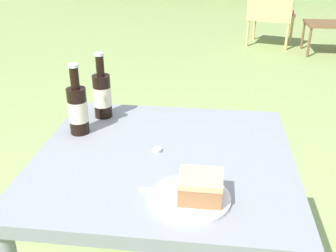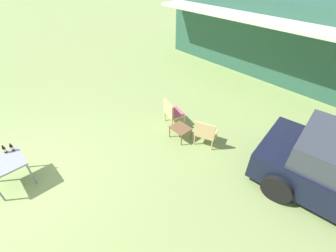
{
  "view_description": "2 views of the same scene",
  "coord_description": "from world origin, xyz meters",
  "px_view_note": "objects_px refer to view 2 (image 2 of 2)",
  "views": [
    {
      "loc": [
        0.14,
        -1.05,
        1.32
      ],
      "look_at": [
        0.0,
        0.1,
        0.76
      ],
      "focal_mm": 42.0,
      "sensor_mm": 36.0,
      "label": 1
    },
    {
      "loc": [
        4.96,
        0.36,
        4.39
      ],
      "look_at": [
        1.68,
        3.38,
        0.9
      ],
      "focal_mm": 24.0,
      "sensor_mm": 36.0,
      "label": 2
    }
  ],
  "objects_px": {
    "garden_side_table": "(181,129)",
    "cola_bottle_near": "(4,150)",
    "cola_bottle_far": "(12,148)",
    "patio_table": "(5,164)",
    "wicker_chair_cushioned": "(173,112)",
    "wicker_chair_plain": "(206,132)"
  },
  "relations": [
    {
      "from": "wicker_chair_cushioned",
      "to": "patio_table",
      "type": "distance_m",
      "value": 4.45
    },
    {
      "from": "wicker_chair_cushioned",
      "to": "wicker_chair_plain",
      "type": "height_order",
      "value": "same"
    },
    {
      "from": "wicker_chair_cushioned",
      "to": "garden_side_table",
      "type": "xyz_separation_m",
      "value": [
        0.66,
        -0.32,
        -0.11
      ]
    },
    {
      "from": "wicker_chair_plain",
      "to": "cola_bottle_far",
      "type": "xyz_separation_m",
      "value": [
        -2.43,
        -4.09,
        0.34
      ]
    },
    {
      "from": "wicker_chair_plain",
      "to": "garden_side_table",
      "type": "distance_m",
      "value": 0.74
    },
    {
      "from": "cola_bottle_far",
      "to": "patio_table",
      "type": "bearing_deg",
      "value": -44.59
    },
    {
      "from": "garden_side_table",
      "to": "cola_bottle_near",
      "type": "height_order",
      "value": "cola_bottle_near"
    },
    {
      "from": "cola_bottle_near",
      "to": "cola_bottle_far",
      "type": "distance_m",
      "value": 0.15
    },
    {
      "from": "wicker_chair_plain",
      "to": "patio_table",
      "type": "xyz_separation_m",
      "value": [
        -2.17,
        -4.35,
        0.18
      ]
    },
    {
      "from": "patio_table",
      "to": "cola_bottle_far",
      "type": "height_order",
      "value": "cola_bottle_far"
    },
    {
      "from": "wicker_chair_cushioned",
      "to": "wicker_chair_plain",
      "type": "relative_size",
      "value": 1.0
    },
    {
      "from": "wicker_chair_plain",
      "to": "garden_side_table",
      "type": "bearing_deg",
      "value": 3.26
    },
    {
      "from": "wicker_chair_plain",
      "to": "patio_table",
      "type": "bearing_deg",
      "value": 42.25
    },
    {
      "from": "wicker_chair_plain",
      "to": "cola_bottle_near",
      "type": "xyz_separation_m",
      "value": [
        -2.47,
        -4.23,
        0.34
      ]
    },
    {
      "from": "patio_table",
      "to": "wicker_chair_cushioned",
      "type": "bearing_deg",
      "value": 79.14
    },
    {
      "from": "garden_side_table",
      "to": "patio_table",
      "type": "relative_size",
      "value": 0.68
    },
    {
      "from": "wicker_chair_plain",
      "to": "patio_table",
      "type": "distance_m",
      "value": 4.86
    },
    {
      "from": "garden_side_table",
      "to": "wicker_chair_cushioned",
      "type": "bearing_deg",
      "value": 154.05
    },
    {
      "from": "garden_side_table",
      "to": "cola_bottle_near",
      "type": "distance_m",
      "value": 4.35
    },
    {
      "from": "garden_side_table",
      "to": "cola_bottle_far",
      "type": "distance_m",
      "value": 4.2
    },
    {
      "from": "wicker_chair_cushioned",
      "to": "patio_table",
      "type": "xyz_separation_m",
      "value": [
        -0.84,
        -4.37,
        0.19
      ]
    },
    {
      "from": "patio_table",
      "to": "cola_bottle_far",
      "type": "relative_size",
      "value": 3.26
    }
  ]
}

